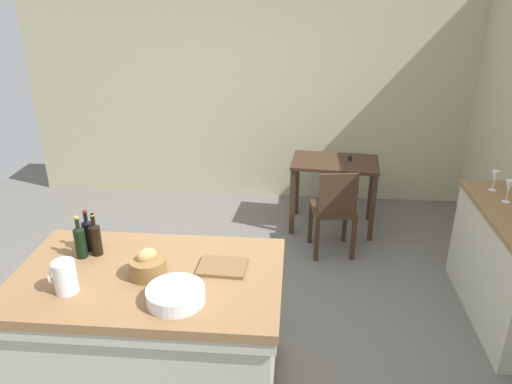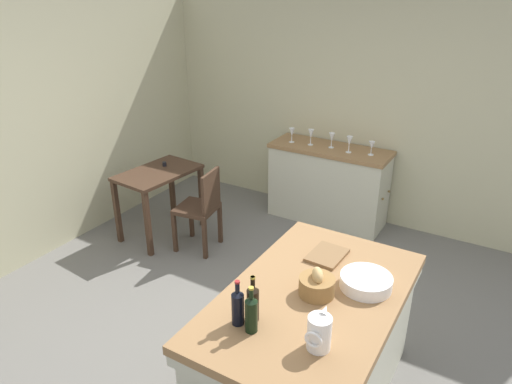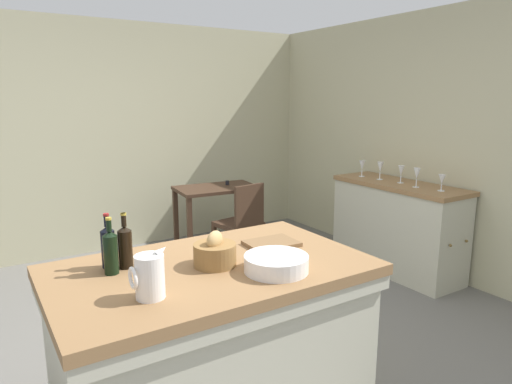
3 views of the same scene
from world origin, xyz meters
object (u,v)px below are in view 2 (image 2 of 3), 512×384
object	(u,v)px
wash_bowl	(366,282)
wine_bottle_dark	(253,302)
pitcher	(319,333)
wine_glass_left	(349,141)
wine_glass_far_left	(372,146)
wine_glass_middle	(332,138)
wooden_chair	(201,207)
bread_basket	(317,285)
island_table	(310,345)
cutting_board	(327,255)
wine_bottle_green	(251,313)
wine_glass_far_right	(292,133)
writing_desk	(159,182)
side_cabinet	(328,184)
wine_glass_right	(311,134)
wine_bottle_amber	(238,307)

from	to	relation	value
wash_bowl	wine_bottle_dark	distance (m)	0.78
pitcher	wine_glass_left	size ratio (longest dim) A/B	1.29
wine_glass_far_left	wine_glass_middle	world-z (taller)	wine_glass_middle
wooden_chair	bread_basket	size ratio (longest dim) A/B	4.04
island_table	cutting_board	xyz separation A→B (m)	(0.45, 0.10, 0.42)
wine_bottle_green	wine_glass_far_right	distance (m)	3.27
writing_desk	cutting_board	bearing A→B (deg)	-109.99
island_table	cutting_board	bearing A→B (deg)	12.12
cutting_board	pitcher	bearing A→B (deg)	-160.02
wine_bottle_dark	wine_glass_left	xyz separation A→B (m)	(2.93, 0.52, 0.04)
writing_desk	wine_bottle_dark	size ratio (longest dim) A/B	3.22
wash_bowl	writing_desk	bearing A→B (deg)	68.46
writing_desk	pitcher	xyz separation A→B (m)	(-1.72, -2.66, 0.35)
wine_glass_middle	wash_bowl	bearing A→B (deg)	-152.81
cutting_board	wine_bottle_dark	size ratio (longest dim) A/B	1.01
wash_bowl	wine_bottle_green	size ratio (longest dim) A/B	1.13
side_cabinet	writing_desk	world-z (taller)	side_cabinet
wash_bowl	wine_glass_left	distance (m)	2.50
pitcher	wine_glass_right	distance (m)	3.29
island_table	pitcher	world-z (taller)	pitcher
cutting_board	wash_bowl	bearing A→B (deg)	-120.92
wine_glass_right	wooden_chair	bearing A→B (deg)	153.37
bread_basket	wine_bottle_amber	bearing A→B (deg)	150.19
island_table	wooden_chair	size ratio (longest dim) A/B	1.82
pitcher	wine_glass_far_right	bearing A→B (deg)	29.18
cutting_board	wine_glass_right	bearing A→B (deg)	27.54
wine_bottle_dark	wine_glass_far_left	xyz separation A→B (m)	(2.98, 0.28, 0.02)
wine_glass_left	wine_bottle_amber	bearing A→B (deg)	-171.22
writing_desk	wash_bowl	distance (m)	2.91
wooden_chair	wine_bottle_amber	xyz separation A→B (m)	(-1.74, -1.58, 0.51)
wine_glass_far_left	wooden_chair	bearing A→B (deg)	133.96
wooden_chair	bread_basket	bearing A→B (deg)	-124.17
wine_glass_left	wine_glass_middle	size ratio (longest dim) A/B	1.07
pitcher	wine_bottle_amber	distance (m)	0.48
cutting_board	wine_glass_middle	world-z (taller)	wine_glass_middle
wine_bottle_amber	wine_glass_left	bearing A→B (deg)	8.78
wooden_chair	wine_glass_middle	xyz separation A→B (m)	(1.32, -0.89, 0.54)
writing_desk	wooden_chair	distance (m)	0.62
wine_glass_far_right	bread_basket	bearing A→B (deg)	-150.17
wine_bottle_dark	wine_glass_far_left	size ratio (longest dim) A/B	1.91
cutting_board	side_cabinet	bearing A→B (deg)	21.92
cutting_board	wine_bottle_green	bearing A→B (deg)	176.11
wooden_chair	wine_bottle_green	size ratio (longest dim) A/B	3.12
island_table	wine_glass_far_left	world-z (taller)	wine_glass_far_left
island_table	wine_glass_far_left	xyz separation A→B (m)	(2.59, 0.48, 0.55)
wash_bowl	wine_glass_far_left	world-z (taller)	wine_glass_far_left
wine_bottle_amber	wooden_chair	bearing A→B (deg)	42.31
writing_desk	wine_glass_left	world-z (taller)	wine_glass_left
writing_desk	wine_bottle_dark	world-z (taller)	wine_bottle_dark
wine_bottle_dark	wine_bottle_amber	distance (m)	0.09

